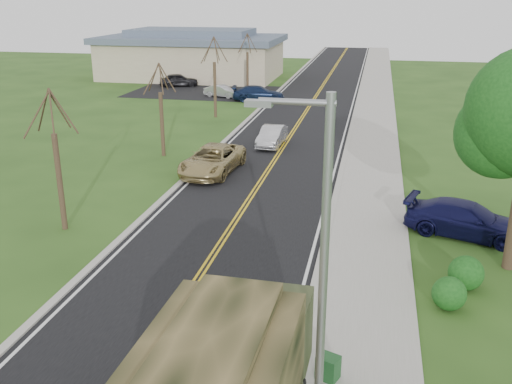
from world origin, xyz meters
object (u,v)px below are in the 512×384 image
(suv_champagne, at_px, (212,160))
(sedan_silver, at_px, (272,136))
(utility_box_far, at_px, (328,367))
(pickup_navy, at_px, (466,220))

(suv_champagne, height_order, sedan_silver, suv_champagne)
(sedan_silver, distance_m, utility_box_far, 24.46)
(suv_champagne, relative_size, pickup_navy, 1.09)
(suv_champagne, distance_m, utility_box_far, 18.90)
(suv_champagne, bearing_deg, pickup_navy, -21.66)
(pickup_navy, height_order, utility_box_far, pickup_navy)
(sedan_silver, bearing_deg, utility_box_far, -73.55)
(pickup_navy, distance_m, utility_box_far, 11.73)
(pickup_navy, bearing_deg, sedan_silver, 56.21)
(suv_champagne, xyz_separation_m, pickup_navy, (12.82, -6.40, -0.03))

